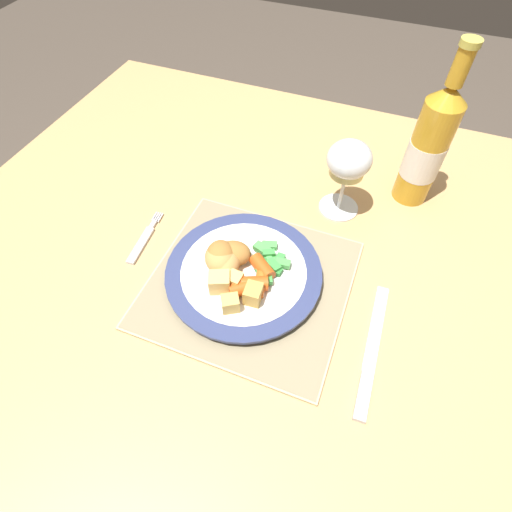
% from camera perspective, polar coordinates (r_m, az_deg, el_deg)
% --- Properties ---
extents(ground_plane, '(6.00, 6.00, 0.00)m').
position_cam_1_polar(ground_plane, '(1.35, 1.28, -19.79)').
color(ground_plane, '#4C4238').
extents(dining_table, '(1.22, 1.02, 0.74)m').
position_cam_1_polar(dining_table, '(0.76, 2.15, -4.25)').
color(dining_table, tan).
rests_on(dining_table, ground).
extents(placemat, '(0.31, 0.30, 0.01)m').
position_cam_1_polar(placemat, '(0.65, -0.96, -3.92)').
color(placemat, '#CCB789').
rests_on(placemat, dining_table).
extents(dinner_plate, '(0.25, 0.25, 0.02)m').
position_cam_1_polar(dinner_plate, '(0.65, -1.76, -2.47)').
color(dinner_plate, white).
rests_on(dinner_plate, placemat).
extents(breaded_croquettes, '(0.08, 0.08, 0.04)m').
position_cam_1_polar(breaded_croquettes, '(0.63, -4.47, -0.18)').
color(breaded_croquettes, tan).
rests_on(breaded_croquettes, dinner_plate).
extents(green_beans_pile, '(0.07, 0.09, 0.02)m').
position_cam_1_polar(green_beans_pile, '(0.64, 2.01, -0.79)').
color(green_beans_pile, '#4CA84C').
rests_on(green_beans_pile, dinner_plate).
extents(glazed_carrots, '(0.06, 0.09, 0.02)m').
position_cam_1_polar(glazed_carrots, '(0.61, -0.19, -3.50)').
color(glazed_carrots, '#CC5119').
rests_on(glazed_carrots, dinner_plate).
extents(fork, '(0.03, 0.12, 0.01)m').
position_cam_1_polar(fork, '(0.73, -15.79, 2.09)').
color(fork, silver).
rests_on(fork, dining_table).
extents(table_knife, '(0.02, 0.22, 0.01)m').
position_cam_1_polar(table_knife, '(0.61, 15.98, -14.02)').
color(table_knife, silver).
rests_on(table_knife, dining_table).
extents(wine_glass, '(0.08, 0.08, 0.15)m').
position_cam_1_polar(wine_glass, '(0.71, 13.07, 12.76)').
color(wine_glass, silver).
rests_on(wine_glass, dining_table).
extents(bottle, '(0.07, 0.07, 0.29)m').
position_cam_1_polar(bottle, '(0.78, 23.35, 14.08)').
color(bottle, gold).
rests_on(bottle, dining_table).
extents(roast_potatoes, '(0.09, 0.07, 0.03)m').
position_cam_1_polar(roast_potatoes, '(0.60, -3.28, -4.68)').
color(roast_potatoes, '#E5BC66').
rests_on(roast_potatoes, dinner_plate).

